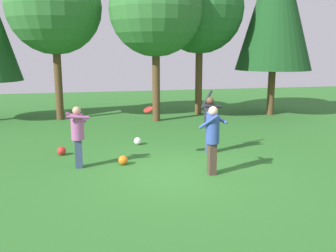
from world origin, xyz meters
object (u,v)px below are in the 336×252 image
object	(u,v)px
ball_red	(62,151)
tree_far_right	(276,1)
ball_white	(138,141)
person_bystander	(213,134)
tree_center	(156,10)
frisbee	(148,110)
tree_left	(54,7)
tree_right	(200,9)
ball_orange	(123,160)
person_catcher	(78,132)
person_thrower	(210,120)

from	to	relation	value
ball_red	tree_far_right	bearing A→B (deg)	28.85
ball_white	ball_red	xyz separation A→B (m)	(-2.43, -0.76, 0.00)
person_bystander	ball_red	bearing A→B (deg)	14.26
ball_red	tree_center	bearing A→B (deg)	51.81
frisbee	tree_left	xyz separation A→B (m)	(-2.89, 7.29, 3.49)
tree_far_right	tree_left	bearing A→B (deg)	175.08
ball_white	tree_right	xyz separation A→B (m)	(3.81, 5.47, 4.90)
person_bystander	tree_center	xyz separation A→B (m)	(-0.01, 7.58, 3.77)
ball_white	ball_orange	size ratio (longest dim) A/B	0.96
person_catcher	tree_right	bearing A→B (deg)	45.51
person_thrower	person_catcher	world-z (taller)	person_thrower
tree_left	person_catcher	bearing A→B (deg)	-82.95
ball_orange	tree_left	world-z (taller)	tree_left
person_bystander	ball_red	world-z (taller)	person_bystander
tree_left	tree_right	bearing A→B (deg)	0.35
ball_white	ball_red	size ratio (longest dim) A/B	0.96
person_thrower	person_bystander	distance (m)	2.05
person_thrower	person_catcher	bearing A→B (deg)	-1.76
person_thrower	tree_center	distance (m)	6.79
person_catcher	tree_center	size ratio (longest dim) A/B	0.24
person_catcher	ball_white	world-z (taller)	person_catcher
ball_orange	tree_center	distance (m)	8.13
tree_center	person_catcher	bearing A→B (deg)	-117.92
person_thrower	frisbee	distance (m)	2.05
ball_white	person_thrower	bearing A→B (deg)	-36.08
tree_far_right	tree_center	distance (m)	5.85
person_bystander	person_catcher	bearing A→B (deg)	27.41
tree_far_right	ball_red	bearing A→B (deg)	-151.15
ball_red	tree_right	distance (m)	10.09
ball_orange	tree_center	bearing A→B (deg)	71.26
person_thrower	person_bystander	world-z (taller)	person_thrower
frisbee	ball_orange	size ratio (longest dim) A/B	1.37
person_thrower	ball_orange	size ratio (longest dim) A/B	7.31
person_thrower	ball_white	xyz separation A→B (m)	(-2.03, 1.48, -0.92)
person_bystander	tree_far_right	size ratio (longest dim) A/B	0.21
ball_red	tree_left	world-z (taller)	tree_left
tree_left	tree_center	bearing A→B (deg)	-16.91
ball_white	ball_orange	world-z (taller)	ball_orange
person_thrower	tree_right	bearing A→B (deg)	-115.55
person_bystander	ball_white	world-z (taller)	person_bystander
person_thrower	tree_right	distance (m)	8.20
person_thrower	person_catcher	size ratio (longest dim) A/B	1.15
tree_far_right	tree_right	bearing A→B (deg)	165.20
frisbee	tree_far_right	world-z (taller)	tree_far_right
person_catcher	ball_orange	bearing A→B (deg)	-8.56
person_thrower	ball_orange	xyz separation A→B (m)	(-2.73, -0.67, -0.91)
person_bystander	tree_left	xyz separation A→B (m)	(-4.26, 8.87, 3.92)
ball_red	tree_far_right	size ratio (longest dim) A/B	0.03
tree_right	tree_center	world-z (taller)	tree_right
tree_right	tree_left	xyz separation A→B (m)	(-6.63, -0.04, -0.05)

